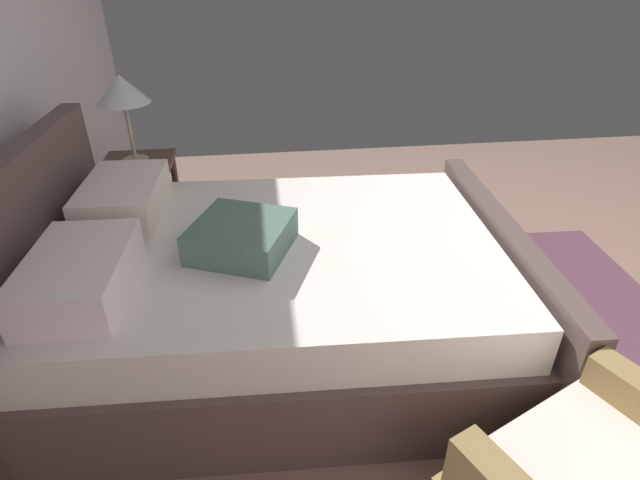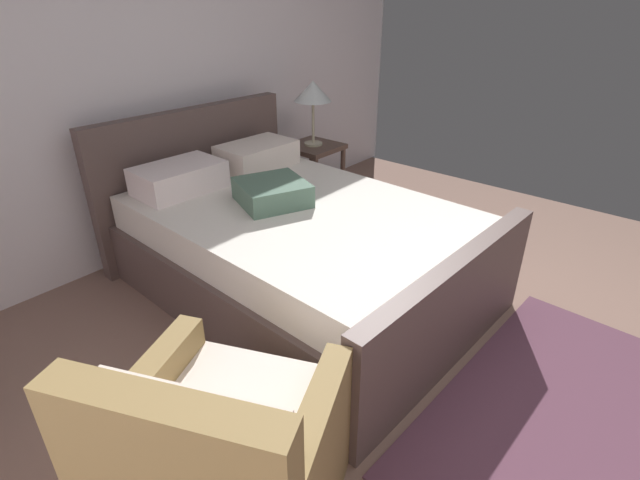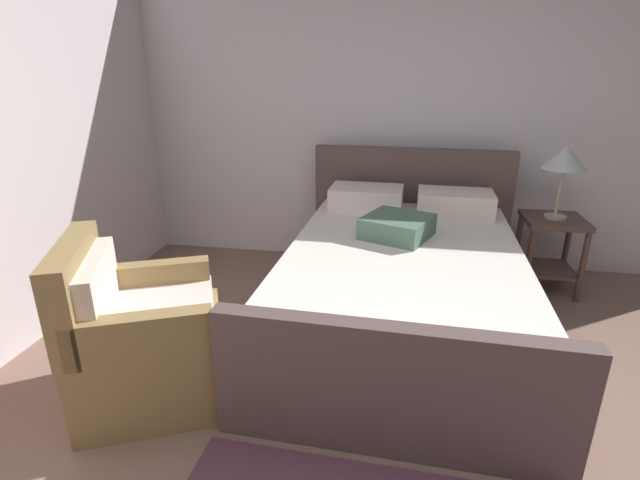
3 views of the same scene
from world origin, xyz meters
The scene contains 5 objects.
ground_plane centered at (0.00, 0.00, -0.01)m, with size 5.09×5.56×0.02m, color #846457.
bed centered at (-0.20, 1.55, 0.34)m, with size 1.72×2.35×1.06m.
nightstand_right centered at (0.93, 2.33, 0.40)m, with size 0.44×0.44×0.60m.
table_lamp_right centered at (0.93, 2.33, 1.05)m, with size 0.32×0.32×0.55m.
area_rug centered at (-0.21, -0.20, 0.01)m, with size 1.80×1.00×0.01m, color #5B3647.
Camera 1 is at (-2.19, 1.54, 1.82)m, focal length 27.96 mm.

